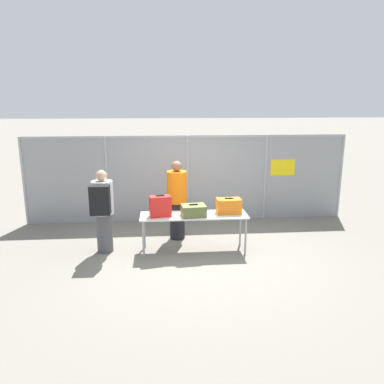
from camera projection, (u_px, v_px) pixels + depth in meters
ground_plane at (195, 253)px, 7.26m from camera, size 120.00×120.00×0.00m
fence_section at (188, 177)px, 9.03m from camera, size 7.75×0.07×2.09m
inspection_table at (194, 218)px, 7.22m from camera, size 2.06×0.61×0.74m
suitcase_red at (160, 206)px, 7.05m from camera, size 0.43×0.29×0.42m
suitcase_olive at (194, 210)px, 7.11m from camera, size 0.48×0.40×0.24m
suitcase_orange at (229, 206)px, 7.27m from camera, size 0.47×0.30×0.31m
traveler_hooded at (103, 208)px, 7.10m from camera, size 0.40×0.62×1.62m
security_worker_near at (177, 199)px, 7.86m from camera, size 0.42×0.42×1.68m
utility_trailer at (201, 190)px, 10.74m from camera, size 3.27×2.32×0.68m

